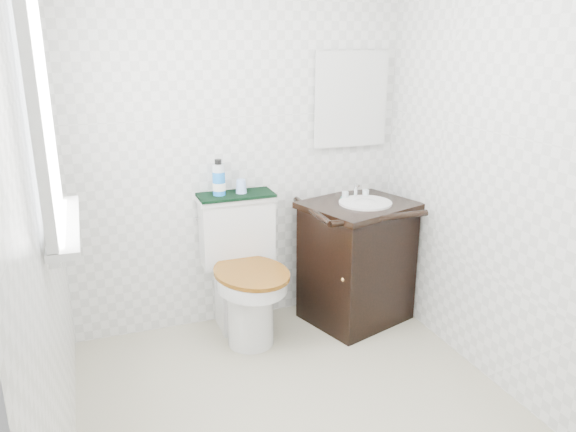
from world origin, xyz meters
TOP-DOWN VIEW (x-y plane):
  - floor at (0.00, 0.00)m, footprint 2.40×2.40m
  - wall_back at (0.00, 1.20)m, footprint 2.40×0.00m
  - wall_front at (0.00, -1.20)m, footprint 2.40×0.00m
  - wall_left at (-1.10, 0.00)m, footprint 0.00×2.40m
  - wall_right at (1.10, 0.00)m, footprint 0.00×2.40m
  - window at (-1.07, 0.25)m, footprint 0.02×0.70m
  - mirror at (0.76, 1.18)m, footprint 0.50×0.02m
  - toilet at (-0.06, 0.96)m, footprint 0.51×0.69m
  - vanity at (0.71, 0.90)m, footprint 0.80×0.74m
  - trash_bin at (0.02, 1.00)m, footprint 0.23×0.19m
  - towel at (-0.06, 1.09)m, footprint 0.47×0.22m
  - mouthwash_bottle at (-0.16, 1.10)m, footprint 0.08×0.08m
  - cup at (-0.02, 1.10)m, footprint 0.07×0.07m
  - soap_bar at (0.68, 1.04)m, footprint 0.07×0.04m

SIDE VIEW (x-z plane):
  - floor at x=0.00m, z-range 0.00..0.00m
  - trash_bin at x=0.02m, z-range 0.00..0.32m
  - toilet at x=-0.06m, z-range -0.06..0.83m
  - vanity at x=0.71m, z-range -0.03..0.89m
  - soap_bar at x=0.68m, z-range 0.82..0.84m
  - towel at x=-0.06m, z-range 0.89..0.91m
  - cup at x=-0.02m, z-range 0.91..0.99m
  - mouthwash_bottle at x=-0.16m, z-range 0.90..1.12m
  - wall_back at x=0.00m, z-range 0.00..2.40m
  - wall_front at x=0.00m, z-range 0.00..2.40m
  - wall_left at x=-1.10m, z-range 0.00..2.40m
  - wall_right at x=1.10m, z-range 0.00..2.40m
  - mirror at x=0.76m, z-range 1.15..1.75m
  - window at x=-1.07m, z-range 1.10..2.00m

